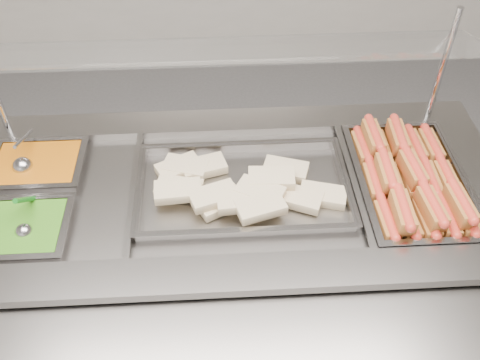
{
  "coord_description": "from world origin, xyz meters",
  "views": [
    {
      "loc": [
        -0.07,
        -0.77,
        2.06
      ],
      "look_at": [
        -0.01,
        0.43,
        0.88
      ],
      "focal_mm": 40.0,
      "sensor_mm": 36.0,
      "label": 1
    }
  ],
  "objects_px": {
    "sneeze_guard": "(220,53)",
    "pan_wraps": "(243,190)",
    "ladle": "(23,165)",
    "steam_counter": "(227,267)",
    "pan_hotdogs": "(409,187)",
    "serving_spoon": "(25,226)"
  },
  "relations": [
    {
      "from": "ladle",
      "to": "serving_spoon",
      "type": "relative_size",
      "value": 1.17
    },
    {
      "from": "sneeze_guard",
      "to": "pan_hotdogs",
      "type": "bearing_deg",
      "value": -18.82
    },
    {
      "from": "steam_counter",
      "to": "sneeze_guard",
      "type": "xyz_separation_m",
      "value": [
        -0.0,
        0.21,
        0.78
      ]
    },
    {
      "from": "steam_counter",
      "to": "pan_hotdogs",
      "type": "height_order",
      "value": "pan_hotdogs"
    },
    {
      "from": "pan_hotdogs",
      "to": "pan_wraps",
      "type": "distance_m",
      "value": 0.54
    },
    {
      "from": "steam_counter",
      "to": "ladle",
      "type": "xyz_separation_m",
      "value": [
        -0.66,
        0.12,
        0.44
      ]
    },
    {
      "from": "pan_hotdogs",
      "to": "ladle",
      "type": "height_order",
      "value": "ladle"
    },
    {
      "from": "steam_counter",
      "to": "sneeze_guard",
      "type": "distance_m",
      "value": 0.81
    },
    {
      "from": "sneeze_guard",
      "to": "pan_wraps",
      "type": "height_order",
      "value": "sneeze_guard"
    },
    {
      "from": "sneeze_guard",
      "to": "pan_hotdogs",
      "type": "relative_size",
      "value": 2.99
    },
    {
      "from": "pan_hotdogs",
      "to": "serving_spoon",
      "type": "bearing_deg",
      "value": -172.65
    },
    {
      "from": "steam_counter",
      "to": "sneeze_guard",
      "type": "bearing_deg",
      "value": 90.47
    },
    {
      "from": "pan_wraps",
      "to": "ladle",
      "type": "height_order",
      "value": "ladle"
    },
    {
      "from": "ladle",
      "to": "steam_counter",
      "type": "bearing_deg",
      "value": -10.33
    },
    {
      "from": "steam_counter",
      "to": "pan_wraps",
      "type": "height_order",
      "value": "pan_wraps"
    },
    {
      "from": "sneeze_guard",
      "to": "ladle",
      "type": "relative_size",
      "value": 8.21
    },
    {
      "from": "pan_wraps",
      "to": "serving_spoon",
      "type": "bearing_deg",
      "value": -167.02
    },
    {
      "from": "sneeze_guard",
      "to": "ladle",
      "type": "height_order",
      "value": "sneeze_guard"
    },
    {
      "from": "pan_hotdogs",
      "to": "sneeze_guard",
      "type": "bearing_deg",
      "value": 161.18
    },
    {
      "from": "ladle",
      "to": "serving_spoon",
      "type": "distance_m",
      "value": 0.28
    },
    {
      "from": "sneeze_guard",
      "to": "serving_spoon",
      "type": "relative_size",
      "value": 9.62
    },
    {
      "from": "pan_hotdogs",
      "to": "steam_counter",
      "type": "bearing_deg",
      "value": -179.54
    }
  ]
}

